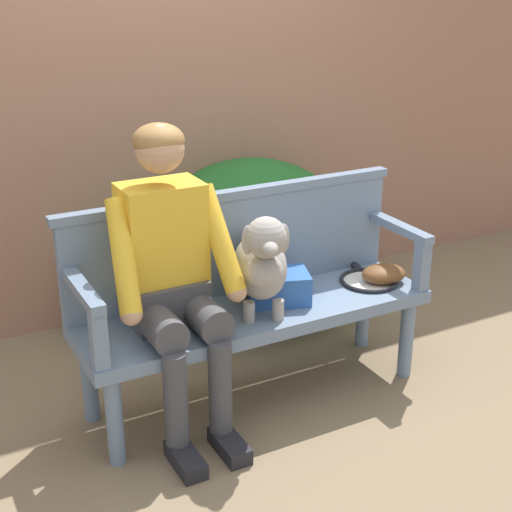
{
  "coord_description": "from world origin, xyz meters",
  "views": [
    {
      "loc": [
        -1.42,
        -2.67,
        1.91
      ],
      "look_at": [
        0.0,
        0.0,
        0.72
      ],
      "focal_mm": 51.53,
      "sensor_mm": 36.0,
      "label": 1
    }
  ],
  "objects_px": {
    "baseball_glove": "(384,274)",
    "tennis_racket": "(367,278)",
    "person_seated": "(171,269)",
    "sports_bag": "(278,287)",
    "dog_on_bench": "(261,263)",
    "garden_bench": "(256,319)"
  },
  "relations": [
    {
      "from": "tennis_racket",
      "to": "sports_bag",
      "type": "height_order",
      "value": "sports_bag"
    },
    {
      "from": "dog_on_bench",
      "to": "garden_bench",
      "type": "bearing_deg",
      "value": 79.16
    },
    {
      "from": "person_seated",
      "to": "sports_bag",
      "type": "height_order",
      "value": "person_seated"
    },
    {
      "from": "baseball_glove",
      "to": "tennis_racket",
      "type": "bearing_deg",
      "value": 143.31
    },
    {
      "from": "person_seated",
      "to": "dog_on_bench",
      "type": "bearing_deg",
      "value": -9.61
    },
    {
      "from": "garden_bench",
      "to": "person_seated",
      "type": "height_order",
      "value": "person_seated"
    },
    {
      "from": "baseball_glove",
      "to": "dog_on_bench",
      "type": "bearing_deg",
      "value": -164.9
    },
    {
      "from": "garden_bench",
      "to": "tennis_racket",
      "type": "height_order",
      "value": "tennis_racket"
    },
    {
      "from": "tennis_racket",
      "to": "baseball_glove",
      "type": "bearing_deg",
      "value": -49.35
    },
    {
      "from": "person_seated",
      "to": "tennis_racket",
      "type": "relative_size",
      "value": 2.3
    },
    {
      "from": "person_seated",
      "to": "sports_bag",
      "type": "xyz_separation_m",
      "value": [
        0.53,
        0.02,
        -0.2
      ]
    },
    {
      "from": "garden_bench",
      "to": "baseball_glove",
      "type": "bearing_deg",
      "value": -3.99
    },
    {
      "from": "baseball_glove",
      "to": "person_seated",
      "type": "bearing_deg",
      "value": -169.28
    },
    {
      "from": "garden_bench",
      "to": "sports_bag",
      "type": "relative_size",
      "value": 5.89
    },
    {
      "from": "dog_on_bench",
      "to": "tennis_racket",
      "type": "relative_size",
      "value": 0.85
    },
    {
      "from": "person_seated",
      "to": "dog_on_bench",
      "type": "relative_size",
      "value": 2.7
    },
    {
      "from": "dog_on_bench",
      "to": "sports_bag",
      "type": "distance_m",
      "value": 0.24
    },
    {
      "from": "garden_bench",
      "to": "sports_bag",
      "type": "distance_m",
      "value": 0.18
    },
    {
      "from": "tennis_racket",
      "to": "baseball_glove",
      "type": "distance_m",
      "value": 0.09
    },
    {
      "from": "garden_bench",
      "to": "dog_on_bench",
      "type": "distance_m",
      "value": 0.32
    },
    {
      "from": "baseball_glove",
      "to": "sports_bag",
      "type": "relative_size",
      "value": 0.79
    },
    {
      "from": "sports_bag",
      "to": "dog_on_bench",
      "type": "bearing_deg",
      "value": -146.67
    }
  ]
}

